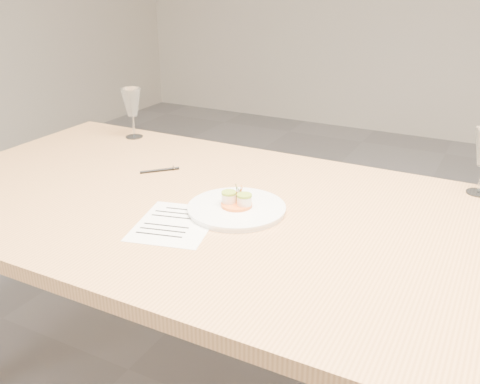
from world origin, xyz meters
The scene contains 5 objects.
dining_table centered at (0.00, 0.00, 0.68)m, with size 2.40×1.00×0.75m.
dinner_plate centered at (-0.20, -0.02, 0.76)m, with size 0.27×0.27×0.07m.
recipe_sheet centered at (-0.31, -0.16, 0.75)m, with size 0.25×0.28×0.00m.
ballpoint_pen centered at (-0.57, 0.14, 0.75)m, with size 0.10×0.10×0.01m.
wine_glass_0 centered at (-0.88, 0.40, 0.88)m, with size 0.08×0.08×0.19m.
Camera 1 is at (0.42, -1.19, 1.37)m, focal length 40.00 mm.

